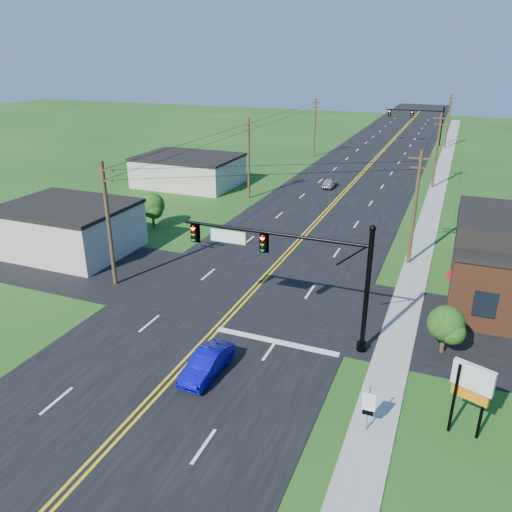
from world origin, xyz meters
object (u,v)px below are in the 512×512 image
at_px(signal_mast_far, 417,119).
at_px(stop_sign, 450,278).
at_px(signal_mast_main, 289,262).
at_px(route_sign, 368,406).
at_px(blue_car, 206,364).

height_order(signal_mast_far, stop_sign, signal_mast_far).
distance_m(signal_mast_main, route_sign, 9.35).
distance_m(signal_mast_far, stop_sign, 63.67).
bearing_deg(signal_mast_far, stop_sign, -82.26).
height_order(signal_mast_far, blue_car, signal_mast_far).
bearing_deg(blue_car, stop_sign, 53.32).
height_order(blue_car, stop_sign, stop_sign).
xyz_separation_m(route_sign, stop_sign, (2.76, 15.40, 0.06)).
bearing_deg(blue_car, route_sign, -5.80).
xyz_separation_m(signal_mast_main, blue_car, (-2.60, -5.32, -4.10)).
bearing_deg(route_sign, stop_sign, 79.59).
bearing_deg(signal_mast_main, blue_car, -116.07).
xyz_separation_m(signal_mast_far, stop_sign, (8.56, -63.02, -3.11)).
xyz_separation_m(blue_car, stop_sign, (11.27, 14.30, 0.78)).
height_order(route_sign, stop_sign, route_sign).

